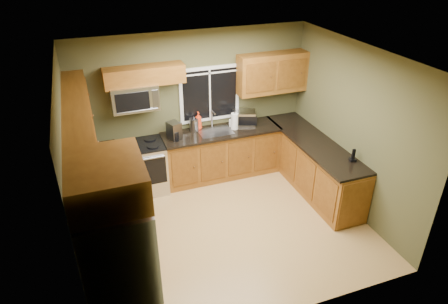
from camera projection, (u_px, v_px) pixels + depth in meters
floor at (229, 226)px, 6.34m from camera, size 4.20×4.20×0.00m
ceiling at (230, 58)px, 5.04m from camera, size 4.20×4.20×0.00m
back_wall at (194, 106)px, 7.17m from camera, size 4.20×0.00×4.20m
front_wall at (289, 228)px, 4.21m from camera, size 4.20×0.00×4.20m
left_wall at (74, 179)px, 5.06m from camera, size 0.00×3.60×3.60m
right_wall at (353, 130)px, 6.32m from camera, size 0.00×3.60×3.60m
window at (210, 94)px, 7.15m from camera, size 1.12×0.03×1.02m
base_cabinets_left at (105, 209)px, 5.97m from camera, size 0.60×2.65×0.90m
countertop_left at (102, 183)px, 5.76m from camera, size 0.65×2.65×0.04m
base_cabinets_back at (221, 154)px, 7.48m from camera, size 2.17×0.60×0.90m
countertop_back at (222, 132)px, 7.24m from camera, size 2.17×0.65×0.04m
base_cabinets_peninsula at (312, 165)px, 7.11m from camera, size 0.60×2.52×0.90m
countertop_peninsula at (314, 142)px, 6.88m from camera, size 0.65×2.50×0.04m
upper_cabinets_left at (79, 125)px, 5.26m from camera, size 0.33×2.65×0.72m
upper_cabinets_back_left at (144, 75)px, 6.44m from camera, size 1.30×0.33×0.30m
upper_cabinets_back_right at (272, 73)px, 7.23m from camera, size 1.30×0.33×0.72m
upper_cabinet_over_fridge at (106, 180)px, 3.77m from camera, size 0.72×0.90×0.38m
refrigerator at (121, 268)px, 4.31m from camera, size 0.74×0.90×1.80m
range at (143, 167)px, 7.01m from camera, size 0.76×0.69×0.94m
microwave at (135, 97)px, 6.51m from camera, size 0.76×0.41×0.42m
sink at (215, 131)px, 7.20m from camera, size 0.60×0.42×0.36m
toaster_oven at (244, 118)px, 7.42m from camera, size 0.50×0.45×0.26m
coffee_maker at (174, 131)px, 6.87m from camera, size 0.26×0.30×0.31m
kettle at (194, 124)px, 7.17m from camera, size 0.17×0.17×0.29m
paper_towel_roll at (235, 121)px, 7.23m from camera, size 0.15×0.15×0.33m
soap_bottle_a at (198, 121)px, 7.22m from camera, size 0.13×0.14×0.33m
soap_bottle_b at (231, 122)px, 7.35m from camera, size 0.10×0.11×0.19m
cordless_phone at (353, 157)px, 6.24m from camera, size 0.11×0.11×0.21m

